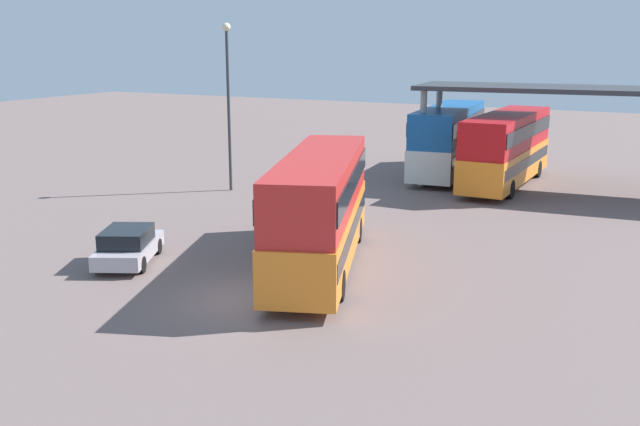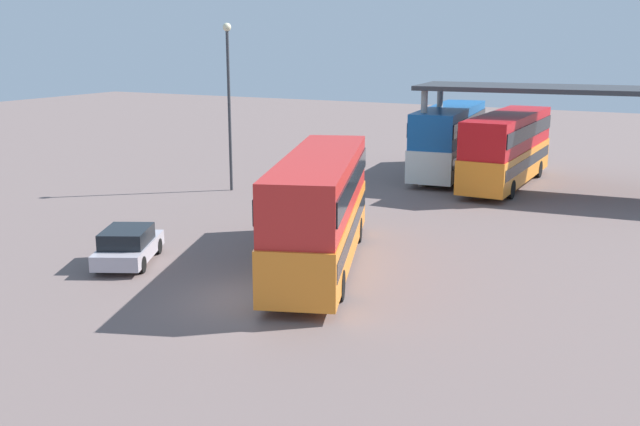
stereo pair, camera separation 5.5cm
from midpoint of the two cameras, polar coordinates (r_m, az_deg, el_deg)
The scene contains 7 objects.
ground_plane at distance 23.42m, azimuth -5.38°, elevation -6.77°, with size 140.00×140.00×0.00m, color #6F5D5A.
double_decker_main at distance 26.03m, azimuth 0.06°, elevation 0.55°, with size 6.00×11.33×4.10m.
parked_hatchback at distance 27.68m, azimuth -14.79°, elevation -2.50°, with size 3.19×4.17×1.35m.
double_decker_near_canopy at distance 44.88m, azimuth 10.15°, elevation 5.85°, with size 3.63×11.13×4.13m.
double_decker_mid_row at distance 42.16m, azimuth 14.55°, elevation 5.10°, with size 2.72×11.06×4.06m.
depot_canopy at distance 41.36m, azimuth 21.81°, elevation 8.58°, with size 20.36×6.78×5.62m.
lamppost_tall at distance 39.47m, azimuth -7.15°, elevation 9.67°, with size 0.44×0.44×8.92m.
Camera 2 is at (11.95, -18.44, 8.10)m, focal length 40.69 mm.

